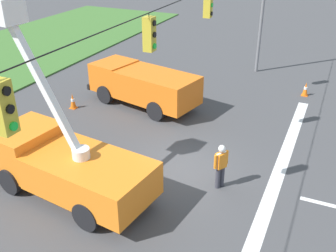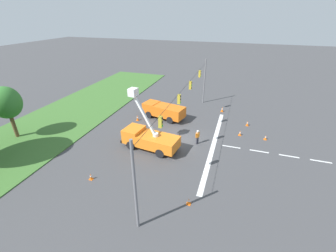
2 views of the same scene
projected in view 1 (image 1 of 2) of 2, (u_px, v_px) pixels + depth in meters
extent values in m
plane|color=#424244|center=(182.00, 169.00, 15.78)|extent=(200.00, 200.00, 0.00)
cube|color=silver|center=(272.00, 191.00, 14.45)|extent=(17.60, 0.50, 0.01)
cube|color=silver|center=(330.00, 205.00, 13.72)|extent=(0.20, 2.00, 0.01)
cylinder|color=slate|center=(262.00, 17.00, 24.69)|extent=(0.20, 0.20, 7.20)
cube|color=gold|center=(3.00, 107.00, 6.53)|extent=(0.32, 0.28, 0.96)
cylinder|color=black|center=(7.00, 91.00, 6.33)|extent=(0.16, 0.05, 0.16)
cylinder|color=black|center=(10.00, 109.00, 6.47)|extent=(0.16, 0.05, 0.16)
cylinder|color=green|center=(14.00, 126.00, 6.62)|extent=(0.16, 0.05, 0.16)
cylinder|color=black|center=(149.00, 15.00, 10.69)|extent=(0.02, 0.02, 0.10)
cube|color=gold|center=(149.00, 34.00, 10.93)|extent=(0.32, 0.28, 0.96)
cylinder|color=black|center=(154.00, 23.00, 10.72)|extent=(0.16, 0.05, 0.16)
cylinder|color=black|center=(154.00, 35.00, 10.87)|extent=(0.16, 0.05, 0.16)
cylinder|color=green|center=(155.00, 46.00, 11.01)|extent=(0.16, 0.05, 0.16)
cube|color=gold|center=(208.00, 5.00, 14.97)|extent=(0.32, 0.28, 0.96)
cylinder|color=green|center=(212.00, 5.00, 14.91)|extent=(0.16, 0.05, 0.16)
cylinder|color=black|center=(212.00, 14.00, 15.05)|extent=(0.16, 0.05, 0.16)
cube|color=orange|center=(90.00, 176.00, 13.39)|extent=(3.00, 4.64, 1.22)
cube|color=orange|center=(27.00, 147.00, 14.77)|extent=(2.58, 2.16, 1.58)
cube|color=#1E2838|center=(14.00, 136.00, 14.95)|extent=(2.08, 0.37, 0.71)
cube|color=black|center=(12.00, 154.00, 15.53)|extent=(2.46, 0.47, 0.30)
cylinder|color=black|center=(10.00, 181.00, 14.15)|extent=(0.41, 1.03, 1.00)
cylinder|color=black|center=(57.00, 154.00, 15.87)|extent=(0.41, 1.03, 1.00)
cylinder|color=black|center=(86.00, 216.00, 12.45)|extent=(0.41, 1.03, 1.00)
cylinder|color=black|center=(129.00, 181.00, 14.16)|extent=(0.41, 1.03, 1.00)
cylinder|color=silver|center=(81.00, 153.00, 13.18)|extent=(0.60, 0.60, 0.36)
cube|color=white|center=(46.00, 90.00, 12.85)|extent=(0.59, 2.73, 4.49)
cube|color=white|center=(7.00, 10.00, 12.33)|extent=(1.00, 0.91, 0.80)
cube|color=orange|center=(157.00, 88.00, 20.34)|extent=(3.17, 4.64, 1.46)
cube|color=orange|center=(114.00, 75.00, 21.95)|extent=(2.55, 2.25, 1.52)
cube|color=#1E2838|center=(106.00, 68.00, 22.17)|extent=(1.93, 0.52, 0.69)
cube|color=black|center=(103.00, 82.00, 22.75)|extent=(2.28, 0.66, 0.30)
cylinder|color=black|center=(105.00, 94.00, 21.41)|extent=(0.49, 1.04, 1.00)
cylinder|color=black|center=(131.00, 83.00, 22.92)|extent=(0.49, 1.04, 1.00)
cylinder|color=black|center=(156.00, 111.00, 19.52)|extent=(0.49, 1.04, 1.00)
cylinder|color=black|center=(180.00, 98.00, 21.03)|extent=(0.49, 1.04, 1.00)
cylinder|color=#383842|center=(222.00, 176.00, 14.57)|extent=(0.18, 0.18, 0.85)
cylinder|color=#383842|center=(218.00, 178.00, 14.47)|extent=(0.18, 0.18, 0.85)
cube|color=orange|center=(221.00, 160.00, 14.19)|extent=(0.47, 0.41, 0.60)
cube|color=silver|center=(221.00, 160.00, 14.19)|extent=(0.40, 0.28, 0.62)
cylinder|color=orange|center=(227.00, 157.00, 14.32)|extent=(0.11, 0.11, 0.55)
cylinder|color=orange|center=(215.00, 162.00, 14.04)|extent=(0.11, 0.11, 0.55)
sphere|color=tan|center=(222.00, 150.00, 14.00)|extent=(0.22, 0.22, 0.22)
sphere|color=white|center=(222.00, 149.00, 13.97)|extent=(0.26, 0.26, 0.26)
cube|color=orange|center=(304.00, 95.00, 22.56)|extent=(0.36, 0.36, 0.03)
cone|color=orange|center=(306.00, 89.00, 22.37)|extent=(0.31, 0.31, 0.78)
cylinder|color=white|center=(306.00, 88.00, 22.36)|extent=(0.19, 0.19, 0.14)
cube|color=orange|center=(74.00, 108.00, 21.01)|extent=(0.36, 0.36, 0.03)
cone|color=orange|center=(73.00, 101.00, 20.83)|extent=(0.32, 0.32, 0.79)
cylinder|color=white|center=(73.00, 100.00, 20.81)|extent=(0.20, 0.20, 0.14)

